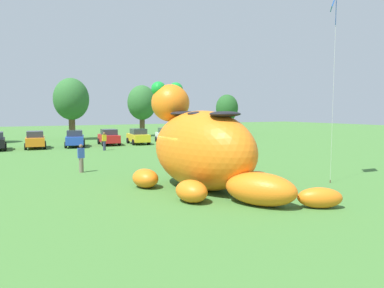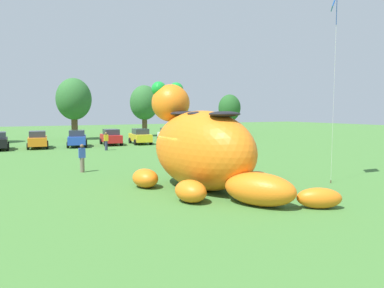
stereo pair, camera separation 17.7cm
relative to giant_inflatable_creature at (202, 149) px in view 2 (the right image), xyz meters
The scene contains 13 objects.
ground_plane 2.13m from the giant_inflatable_creature, 117.55° to the left, with size 160.00×160.00×0.00m, color #427533.
giant_inflatable_creature is the anchor object (origin of this frame).
car_orange 24.83m from the giant_inflatable_creature, 101.57° to the left, with size 2.28×4.26×1.72m.
car_blue 24.05m from the giant_inflatable_creature, 92.92° to the left, with size 2.59×4.37×1.72m.
car_red 24.57m from the giant_inflatable_creature, 84.30° to the left, with size 2.19×4.22×1.72m.
car_yellow 24.60m from the giant_inflatable_creature, 76.78° to the left, with size 2.23×4.24×1.72m.
car_white 26.03m from the giant_inflatable_creature, 69.38° to the left, with size 2.57×4.37×1.72m.
tree_mid_left 33.90m from the giant_inflatable_creature, 89.43° to the left, with size 4.42×4.42×7.84m.
tree_centre_left 37.02m from the giant_inflatable_creature, 73.49° to the left, with size 4.15×4.15×7.36m.
tree_centre 42.33m from the giant_inflatable_creature, 54.50° to the left, with size 3.54×3.54×6.29m.
spectator_near_inflatable 19.18m from the giant_inflatable_creature, 88.52° to the left, with size 0.38×0.26×1.71m.
spectator_by_cars 8.65m from the giant_inflatable_creature, 118.33° to the left, with size 0.38×0.26×1.71m.
spectator_wandering 18.57m from the giant_inflatable_creature, 58.76° to the left, with size 0.38×0.26×1.71m.
Camera 2 is at (-8.19, -15.95, 3.73)m, focal length 34.60 mm.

